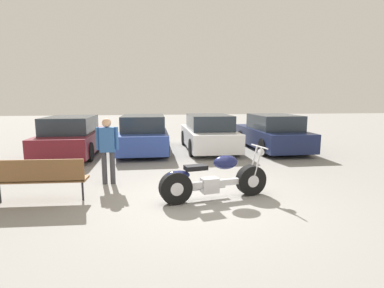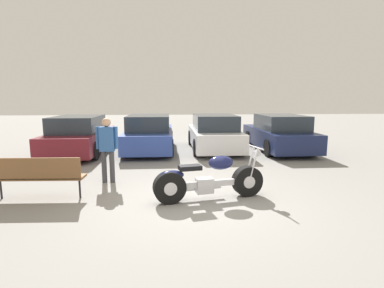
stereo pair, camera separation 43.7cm
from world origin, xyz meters
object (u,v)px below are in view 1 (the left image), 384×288
at_px(parked_car_maroon, 73,137).
at_px(person_standing, 108,146).
at_px(motorcycle, 214,179).
at_px(parked_car_white, 208,133).
at_px(park_bench, 39,176).
at_px(parked_car_blue, 144,135).
at_px(parked_car_navy, 272,133).

bearing_deg(parked_car_maroon, person_standing, -65.51).
distance_m(motorcycle, parked_car_maroon, 6.72).
xyz_separation_m(parked_car_white, person_standing, (-3.24, -4.33, 0.28)).
bearing_deg(parked_car_maroon, park_bench, -82.94).
xyz_separation_m(parked_car_blue, parked_car_white, (2.51, 0.02, 0.00)).
height_order(motorcycle, person_standing, person_standing).
height_order(parked_car_maroon, parked_car_blue, same).
distance_m(motorcycle, parked_car_blue, 5.94).
relative_size(parked_car_white, person_standing, 2.69).
height_order(parked_car_white, parked_car_navy, same).
xyz_separation_m(parked_car_blue, parked_car_navy, (5.03, -0.25, 0.00)).
bearing_deg(parked_car_navy, person_standing, -144.80).
bearing_deg(parked_car_navy, parked_car_blue, 177.15).
height_order(parked_car_maroon, park_bench, parked_car_maroon).
relative_size(parked_car_white, park_bench, 2.34).
distance_m(parked_car_maroon, park_bench, 5.16).
distance_m(parked_car_maroon, person_standing, 4.33).
relative_size(park_bench, person_standing, 1.15).
xyz_separation_m(motorcycle, parked_car_maroon, (-4.07, 5.35, 0.24)).
height_order(parked_car_blue, parked_car_white, same).
bearing_deg(person_standing, parked_car_navy, 35.20).
distance_m(parked_car_maroon, parked_car_white, 5.05).
bearing_deg(parked_car_navy, park_bench, -142.80).
height_order(motorcycle, parked_car_maroon, parked_car_maroon).
bearing_deg(person_standing, parked_car_blue, 80.45).
xyz_separation_m(parked_car_maroon, parked_car_white, (5.03, 0.40, 0.00)).
bearing_deg(parked_car_white, parked_car_maroon, -175.40).
height_order(motorcycle, park_bench, motorcycle).
xyz_separation_m(parked_car_blue, person_standing, (-0.72, -4.31, 0.28)).
relative_size(parked_car_navy, park_bench, 2.34).
bearing_deg(parked_car_white, park_bench, -128.53).
bearing_deg(parked_car_blue, park_bench, -108.89).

